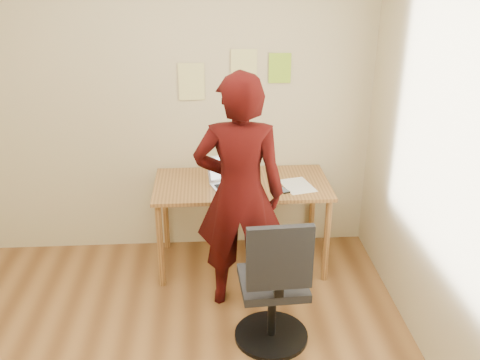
{
  "coord_description": "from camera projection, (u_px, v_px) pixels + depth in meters",
  "views": [
    {
      "loc": [
        0.37,
        -2.54,
        2.46
      ],
      "look_at": [
        0.59,
        0.95,
        0.95
      ],
      "focal_mm": 40.0,
      "sensor_mm": 36.0,
      "label": 1
    }
  ],
  "objects": [
    {
      "name": "wall_note_mid",
      "position": [
        244.0,
        68.0,
        4.28
      ],
      "size": [
        0.21,
        0.0,
        0.3
      ],
      "primitive_type": "cube",
      "color": "#E9E38B",
      "rests_on": "room"
    },
    {
      "name": "person",
      "position": [
        240.0,
        194.0,
        3.75
      ],
      "size": [
        0.68,
        0.48,
        1.76
      ],
      "primitive_type": "imported",
      "rotation": [
        0.0,
        0.0,
        3.05
      ],
      "color": "#320706",
      "rests_on": "ground"
    },
    {
      "name": "room",
      "position": [
        137.0,
        184.0,
        2.74
      ],
      "size": [
        3.58,
        3.58,
        2.78
      ],
      "color": "brown",
      "rests_on": "ground"
    },
    {
      "name": "phone",
      "position": [
        283.0,
        190.0,
        4.14
      ],
      "size": [
        0.1,
        0.13,
        0.01
      ],
      "rotation": [
        0.0,
        0.0,
        0.39
      ],
      "color": "black",
      "rests_on": "desk"
    },
    {
      "name": "desk",
      "position": [
        242.0,
        193.0,
        4.32
      ],
      "size": [
        1.4,
        0.7,
        0.74
      ],
      "color": "#9F6E37",
      "rests_on": "ground"
    },
    {
      "name": "wall_note_left",
      "position": [
        191.0,
        82.0,
        4.3
      ],
      "size": [
        0.21,
        0.0,
        0.3
      ],
      "primitive_type": "cube",
      "color": "#E9E38B",
      "rests_on": "room"
    },
    {
      "name": "laptop",
      "position": [
        229.0,
        179.0,
        4.24
      ],
      "size": [
        0.37,
        0.35,
        0.22
      ],
      "rotation": [
        0.0,
        0.0,
        0.32
      ],
      "color": "silver",
      "rests_on": "desk"
    },
    {
      "name": "wall_note_right",
      "position": [
        280.0,
        68.0,
        4.3
      ],
      "size": [
        0.18,
        0.0,
        0.24
      ],
      "primitive_type": "cube",
      "color": "#9BD32F",
      "rests_on": "room"
    },
    {
      "name": "office_chair",
      "position": [
        274.0,
        292.0,
        3.47
      ],
      "size": [
        0.5,
        0.5,
        0.97
      ],
      "rotation": [
        0.0,
        0.0,
        0.06
      ],
      "color": "black",
      "rests_on": "ground"
    },
    {
      "name": "paper_sheet",
      "position": [
        298.0,
        186.0,
        4.23
      ],
      "size": [
        0.28,
        0.35,
        0.0
      ],
      "primitive_type": "cube",
      "rotation": [
        0.0,
        0.0,
        0.25
      ],
      "color": "white",
      "rests_on": "desk"
    }
  ]
}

